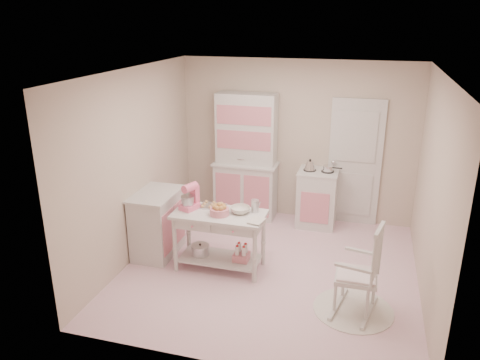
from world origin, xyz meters
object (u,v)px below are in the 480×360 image
(hutch, at_px, (246,157))
(stove, at_px, (317,198))
(rocking_chair, at_px, (357,268))
(stand_mixer, at_px, (189,197))
(work_table, at_px, (220,241))
(bread_basket, at_px, (219,211))
(base_cabinet, at_px, (157,224))

(hutch, distance_m, stove, 1.33)
(rocking_chair, distance_m, stand_mixer, 2.31)
(rocking_chair, bearing_deg, work_table, 175.81)
(rocking_chair, relative_size, bread_basket, 4.40)
(stove, xyz_separation_m, rocking_chair, (0.71, -2.25, 0.09))
(base_cabinet, relative_size, rocking_chair, 0.84)
(base_cabinet, bearing_deg, hutch, 62.70)
(stove, xyz_separation_m, bread_basket, (-1.05, -1.79, 0.39))
(hutch, xyz_separation_m, stove, (1.20, -0.05, -0.58))
(hutch, distance_m, bread_basket, 1.86)
(hutch, xyz_separation_m, rocking_chair, (1.91, -2.30, -0.49))
(rocking_chair, bearing_deg, stove, 119.30)
(stand_mixer, bearing_deg, hutch, 102.32)
(rocking_chair, height_order, bread_basket, rocking_chair)
(hutch, relative_size, rocking_chair, 1.89)
(work_table, height_order, bread_basket, bread_basket)
(base_cabinet, height_order, work_table, base_cabinet)
(hutch, relative_size, base_cabinet, 2.26)
(work_table, xyz_separation_m, bread_basket, (0.02, -0.05, 0.45))
(bread_basket, bearing_deg, stove, 59.58)
(stove, bearing_deg, hutch, 177.61)
(rocking_chair, xyz_separation_m, stand_mixer, (-2.21, 0.53, 0.42))
(work_table, height_order, stand_mixer, stand_mixer)
(rocking_chair, relative_size, stand_mixer, 3.24)
(stove, height_order, stand_mixer, stand_mixer)
(base_cabinet, bearing_deg, bread_basket, -11.55)
(stand_mixer, bearing_deg, bread_basket, 12.67)
(stove, relative_size, bread_basket, 3.68)
(stand_mixer, bearing_deg, rocking_chair, 8.24)
(work_table, xyz_separation_m, stand_mixer, (-0.42, 0.02, 0.57))
(base_cabinet, xyz_separation_m, work_table, (0.97, -0.15, -0.06))
(base_cabinet, bearing_deg, work_table, -8.94)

